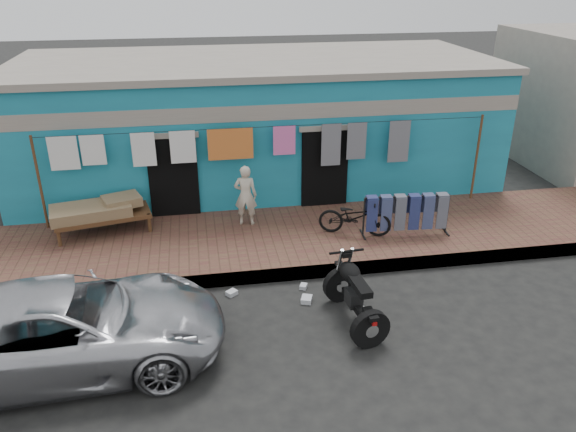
% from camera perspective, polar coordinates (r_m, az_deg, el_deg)
% --- Properties ---
extents(ground, '(80.00, 80.00, 0.00)m').
position_cam_1_polar(ground, '(9.66, 2.05, -11.13)').
color(ground, black).
rests_on(ground, ground).
extents(sidewalk, '(28.00, 3.00, 0.25)m').
position_cam_1_polar(sidewalk, '(12.12, -0.80, -2.48)').
color(sidewalk, brown).
rests_on(sidewalk, ground).
extents(curb, '(28.00, 0.10, 0.25)m').
position_cam_1_polar(curb, '(10.86, 0.40, -5.90)').
color(curb, gray).
rests_on(curb, ground).
extents(building, '(12.20, 5.20, 3.36)m').
position_cam_1_polar(building, '(15.27, -3.22, 9.53)').
color(building, '#1C728B').
rests_on(building, ground).
extents(clothesline, '(10.06, 0.06, 2.10)m').
position_cam_1_polar(clothesline, '(12.56, -4.33, 6.79)').
color(clothesline, brown).
rests_on(clothesline, sidewalk).
extents(car, '(4.95, 2.48, 1.36)m').
position_cam_1_polar(car, '(9.10, -21.78, -10.40)').
color(car, silver).
rests_on(car, ground).
extents(seated_person, '(0.55, 0.43, 1.37)m').
position_cam_1_polar(seated_person, '(12.34, -4.33, 2.11)').
color(seated_person, beige).
rests_on(seated_person, sidewalk).
extents(bicycle, '(1.62, 1.05, 0.99)m').
position_cam_1_polar(bicycle, '(11.99, 6.83, 0.32)').
color(bicycle, black).
rests_on(bicycle, sidewalk).
extents(motorcycle, '(0.91, 1.85, 1.13)m').
position_cam_1_polar(motorcycle, '(9.51, 6.84, -7.82)').
color(motorcycle, black).
rests_on(motorcycle, ground).
extents(charpoy, '(2.49, 1.84, 0.70)m').
position_cam_1_polar(charpoy, '(12.72, -18.30, -0.07)').
color(charpoy, brown).
rests_on(charpoy, sidewalk).
extents(jeans_rack, '(1.98, 0.66, 0.92)m').
position_cam_1_polar(jeans_rack, '(12.20, 11.89, 0.20)').
color(jeans_rack, black).
rests_on(jeans_rack, sidewalk).
extents(litter_a, '(0.24, 0.23, 0.08)m').
position_cam_1_polar(litter_a, '(10.49, -5.74, -7.78)').
color(litter_a, silver).
rests_on(litter_a, ground).
extents(litter_b, '(0.17, 0.19, 0.08)m').
position_cam_1_polar(litter_b, '(10.64, 1.58, -7.16)').
color(litter_b, silver).
rests_on(litter_b, ground).
extents(litter_c, '(0.25, 0.28, 0.09)m').
position_cam_1_polar(litter_c, '(10.26, 1.90, -8.46)').
color(litter_c, silver).
rests_on(litter_c, ground).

